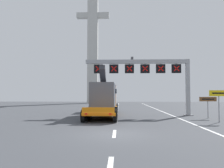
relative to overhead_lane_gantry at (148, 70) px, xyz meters
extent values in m
plane|color=#424449|center=(-3.59, -11.58, -5.19)|extent=(112.00, 112.00, 0.00)
cube|color=silver|center=(-3.60, -11.45, -5.18)|extent=(0.20, 2.60, 0.01)
cube|color=silver|center=(-3.60, -5.33, -5.18)|extent=(0.20, 2.60, 0.01)
cube|color=silver|center=(-3.60, 0.79, -5.18)|extent=(0.20, 2.60, 0.01)
cube|color=silver|center=(-3.60, 6.91, -5.18)|extent=(0.20, 2.60, 0.01)
cube|color=silver|center=(-3.60, 13.03, -5.18)|extent=(0.20, 2.60, 0.01)
cube|color=silver|center=(-3.60, 19.15, -5.18)|extent=(0.20, 2.60, 0.01)
cube|color=silver|center=(-3.60, 25.27, -5.18)|extent=(0.20, 2.60, 0.01)
cube|color=silver|center=(-3.60, 31.39, -5.18)|extent=(0.20, 2.60, 0.01)
cube|color=silver|center=(2.61, 0.42, -5.19)|extent=(0.20, 63.00, 0.01)
cube|color=#9EA0A5|center=(4.46, 0.00, -2.00)|extent=(0.40, 0.40, 6.38)
cube|color=slate|center=(4.46, 0.00, -5.15)|extent=(0.90, 0.90, 0.08)
cube|color=#9EA0A5|center=(-1.25, 0.00, 0.94)|extent=(11.82, 0.44, 0.44)
cube|color=#4C4C51|center=(-1.83, 0.00, 1.34)|extent=(0.28, 0.40, 0.28)
cube|color=black|center=(3.20, 0.00, 0.12)|extent=(1.04, 0.24, 1.01)
cube|color=#9EA0A5|center=(3.20, 0.00, 0.67)|extent=(0.08, 0.08, 0.16)
cube|color=red|center=(3.20, -0.13, 0.12)|extent=(0.63, 0.02, 0.63)
cube|color=red|center=(3.20, -0.13, 0.12)|extent=(0.63, 0.02, 0.63)
cube|color=black|center=(1.42, 0.00, 0.12)|extent=(1.04, 0.24, 1.01)
cube|color=#9EA0A5|center=(1.42, 0.00, 0.67)|extent=(0.08, 0.08, 0.16)
cube|color=red|center=(1.42, -0.13, 0.12)|extent=(0.63, 0.02, 0.63)
cube|color=red|center=(1.42, -0.13, 0.12)|extent=(0.63, 0.02, 0.63)
cube|color=black|center=(-0.36, 0.00, 0.12)|extent=(1.04, 0.24, 1.01)
cube|color=#9EA0A5|center=(-0.36, 0.00, 0.67)|extent=(0.08, 0.08, 0.16)
cube|color=red|center=(-0.36, -0.13, 0.12)|extent=(0.63, 0.02, 0.63)
cube|color=red|center=(-0.36, -0.13, 0.12)|extent=(0.63, 0.02, 0.63)
cube|color=black|center=(-2.14, 0.00, 0.12)|extent=(1.04, 0.24, 1.01)
cube|color=#9EA0A5|center=(-2.14, 0.00, 0.67)|extent=(0.08, 0.08, 0.16)
cube|color=red|center=(-2.14, -0.13, 0.12)|extent=(0.63, 0.02, 0.63)
cube|color=red|center=(-2.14, -0.13, 0.12)|extent=(0.63, 0.02, 0.63)
cube|color=black|center=(-3.92, 0.00, 0.12)|extent=(1.04, 0.24, 1.01)
cube|color=#9EA0A5|center=(-3.92, 0.00, 0.67)|extent=(0.08, 0.08, 0.16)
cube|color=red|center=(-3.92, -0.13, 0.12)|extent=(0.63, 0.02, 0.63)
cube|color=red|center=(-3.92, -0.13, 0.12)|extent=(0.63, 0.02, 0.63)
cube|color=black|center=(-5.70, 0.00, 0.12)|extent=(1.04, 0.24, 1.01)
cube|color=#9EA0A5|center=(-5.70, 0.00, 0.67)|extent=(0.08, 0.08, 0.16)
cube|color=red|center=(-5.70, -0.13, 0.12)|extent=(0.63, 0.02, 0.63)
cube|color=red|center=(-5.70, -0.13, 0.12)|extent=(0.63, 0.02, 0.63)
cube|color=orange|center=(-5.00, -1.86, -4.46)|extent=(2.83, 10.41, 0.24)
cube|color=orange|center=(-5.01, -7.14, -4.09)|extent=(2.66, 0.09, 0.44)
cylinder|color=black|center=(-6.36, -6.36, -4.64)|extent=(0.32, 1.10, 1.10)
cylinder|color=black|center=(-3.66, -6.37, -4.64)|extent=(0.32, 1.10, 1.10)
cylinder|color=black|center=(-6.36, -5.31, -4.64)|extent=(0.32, 1.10, 1.10)
cylinder|color=black|center=(-3.66, -5.32, -4.64)|extent=(0.32, 1.10, 1.10)
cylinder|color=black|center=(-6.35, -4.26, -4.64)|extent=(0.32, 1.10, 1.10)
cylinder|color=black|center=(-3.65, -4.27, -4.64)|extent=(0.32, 1.10, 1.10)
cylinder|color=black|center=(-6.35, -3.21, -4.64)|extent=(0.32, 1.10, 1.10)
cylinder|color=black|center=(-3.65, -3.22, -4.64)|extent=(0.32, 1.10, 1.10)
cylinder|color=black|center=(-6.35, -2.16, -4.64)|extent=(0.32, 1.10, 1.10)
cylinder|color=black|center=(-3.65, -2.17, -4.64)|extent=(0.32, 1.10, 1.10)
cube|color=silver|center=(-4.97, 5.24, -3.09)|extent=(2.59, 3.21, 3.10)
cube|color=black|center=(-4.97, 5.24, -2.39)|extent=(2.61, 3.23, 0.60)
cylinder|color=black|center=(-6.26, 6.12, -4.64)|extent=(0.34, 1.10, 1.10)
cylinder|color=black|center=(-3.68, 6.11, -4.64)|extent=(0.34, 1.10, 1.10)
cylinder|color=black|center=(-6.27, 4.12, -4.64)|extent=(0.34, 1.10, 1.10)
cylinder|color=black|center=(-3.69, 4.11, -4.64)|extent=(0.34, 1.10, 1.10)
cube|color=#565B66|center=(-4.99, -1.46, -2.99)|extent=(2.40, 5.73, 2.70)
cube|color=#2D2D33|center=(-5.00, -2.32, -1.04)|extent=(0.57, 2.94, 2.29)
cube|color=red|center=(-5.99, -7.18, -4.39)|extent=(0.20, 0.06, 0.12)
cube|color=red|center=(-4.03, -7.19, -4.39)|extent=(0.20, 0.06, 0.12)
cylinder|color=#9EA0A5|center=(5.20, -5.88, -3.83)|extent=(0.10, 0.10, 2.73)
cube|color=yellow|center=(5.20, -5.94, -2.72)|extent=(1.63, 0.06, 0.50)
cube|color=black|center=(5.20, -5.97, -2.72)|extent=(1.17, 0.01, 0.12)
cylinder|color=#9EA0A5|center=(5.47, -2.91, -4.13)|extent=(0.10, 0.10, 2.12)
cube|color=brown|center=(5.47, -2.97, -3.29)|extent=(1.68, 0.06, 0.44)
cube|color=black|center=(5.47, -3.01, -3.29)|extent=(1.21, 0.01, 0.12)
cube|color=#B7B7B2|center=(-10.68, 34.21, 14.48)|extent=(2.80, 2.00, 39.33)
cube|color=#B7B7B2|center=(-10.68, 34.21, 19.20)|extent=(9.00, 1.60, 1.40)
camera|label=1|loc=(-3.28, -24.54, -2.81)|focal=34.41mm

